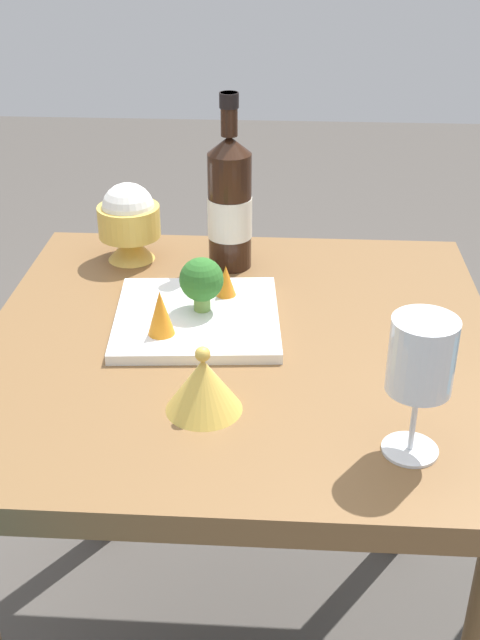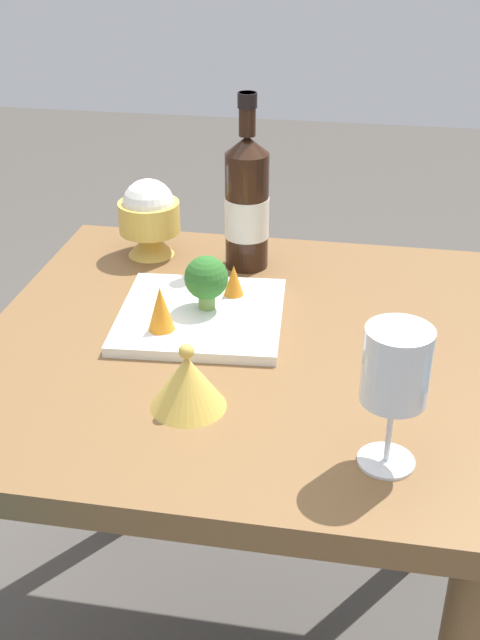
% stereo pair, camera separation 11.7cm
% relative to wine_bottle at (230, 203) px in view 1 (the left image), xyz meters
% --- Properties ---
extents(dining_table, '(0.77, 0.77, 0.72)m').
position_rel_wine_bottle_xyz_m(dining_table, '(0.26, 0.03, -0.22)').
color(dining_table, brown).
rests_on(dining_table, ground_plane).
extents(wine_bottle, '(0.08, 0.08, 0.30)m').
position_rel_wine_bottle_xyz_m(wine_bottle, '(0.00, 0.00, 0.00)').
color(wine_bottle, black).
rests_on(wine_bottle, dining_table).
extents(wine_glass, '(0.08, 0.08, 0.18)m').
position_rel_wine_bottle_xyz_m(wine_glass, '(0.51, 0.25, 0.01)').
color(wine_glass, white).
rests_on(wine_glass, dining_table).
extents(rice_bowl, '(0.11, 0.11, 0.14)m').
position_rel_wine_bottle_xyz_m(rice_bowl, '(-0.02, -0.18, -0.04)').
color(rice_bowl, gold).
rests_on(rice_bowl, dining_table).
extents(rice_bowl_lid, '(0.10, 0.10, 0.09)m').
position_rel_wine_bottle_xyz_m(rice_bowl_lid, '(0.44, -0.00, -0.08)').
color(rice_bowl_lid, gold).
rests_on(rice_bowl_lid, dining_table).
extents(serving_plate, '(0.27, 0.27, 0.02)m').
position_rel_wine_bottle_xyz_m(serving_plate, '(0.21, -0.04, -0.11)').
color(serving_plate, white).
rests_on(serving_plate, dining_table).
extents(broccoli_floret, '(0.07, 0.07, 0.09)m').
position_rel_wine_bottle_xyz_m(broccoli_floret, '(0.20, -0.03, -0.05)').
color(broccoli_floret, '#729E4C').
rests_on(broccoli_floret, serving_plate).
extents(carrot_garnish_left, '(0.03, 0.03, 0.05)m').
position_rel_wine_bottle_xyz_m(carrot_garnish_left, '(0.15, 0.00, -0.08)').
color(carrot_garnish_left, orange).
rests_on(carrot_garnish_left, serving_plate).
extents(carrot_garnish_right, '(0.04, 0.04, 0.07)m').
position_rel_wine_bottle_xyz_m(carrot_garnish_right, '(0.28, -0.08, -0.07)').
color(carrot_garnish_right, orange).
rests_on(carrot_garnish_right, serving_plate).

